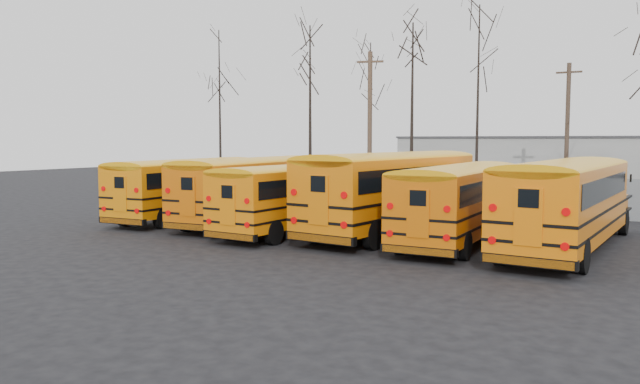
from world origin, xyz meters
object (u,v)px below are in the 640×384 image
Objects in this scene: bus_f at (567,197)px; utility_pole_left at (370,125)px; bus_d at (395,185)px; bus_a at (190,183)px; bus_e at (461,196)px; bus_c at (300,192)px; utility_pole_right at (567,131)px; bus_b at (253,184)px.

utility_pole_left is (-13.64, 12.57, 2.88)m from bus_f.
bus_d is at bearing 176.44° from bus_f.
bus_e is (13.54, -0.27, 0.01)m from bus_a.
bus_f is at bearing 6.40° from bus_c.
utility_pole_right reaches higher than bus_f.
utility_pole_right is (0.74, 18.51, 2.64)m from bus_e.
bus_d is (6.91, 0.34, 0.18)m from bus_b.
utility_pole_left is 12.17m from utility_pole_right.
bus_f is at bearing -1.04° from bus_d.
bus_b is 0.97× the size of bus_f.
utility_pole_left is at bearing 139.83° from bus_f.
bus_a is 0.87× the size of bus_d.
bus_a is 1.26× the size of utility_pole_right.
bus_b is 13.63m from bus_f.
bus_f reaches higher than bus_c.
utility_pole_right reaches higher than bus_e.
utility_pole_left reaches higher than bus_a.
utility_pole_left reaches higher than utility_pole_right.
bus_c is 1.22× the size of utility_pole_right.
bus_c is at bearing -12.31° from bus_a.
bus_d is at bearing -1.23° from bus_a.
bus_f is at bearing 0.22° from bus_e.
bus_c is (6.90, -0.96, -0.05)m from bus_a.
bus_f is 1.36× the size of utility_pole_right.
utility_pole_right is at bearing 82.96° from bus_d.
bus_b is at bearing -179.06° from bus_f.
bus_d is at bearing 24.87° from bus_c.
bus_c is at bearing -172.93° from bus_f.
bus_c is 10.37m from bus_f.
bus_d is 3.15m from bus_e.
bus_d is 1.15× the size of bus_e.
utility_pole_left reaches higher than bus_e.
bus_f is 18.77m from utility_pole_right.
utility_pole_left is at bearing 84.96° from bus_b.
bus_b is at bearing -108.87° from utility_pole_left.
bus_b reaches higher than bus_e.
bus_a is 17.24m from bus_f.
bus_b is (3.61, 0.24, 0.07)m from bus_a.
utility_pole_left is (-9.95, 12.71, 3.02)m from bus_e.
utility_pole_left is (3.59, 12.44, 3.02)m from bus_a.
utility_pole_right reaches higher than bus_c.
utility_pole_left is (-3.31, 13.40, 3.07)m from bus_c.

